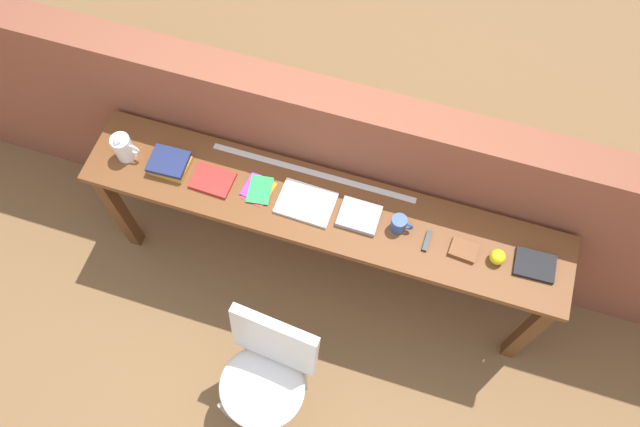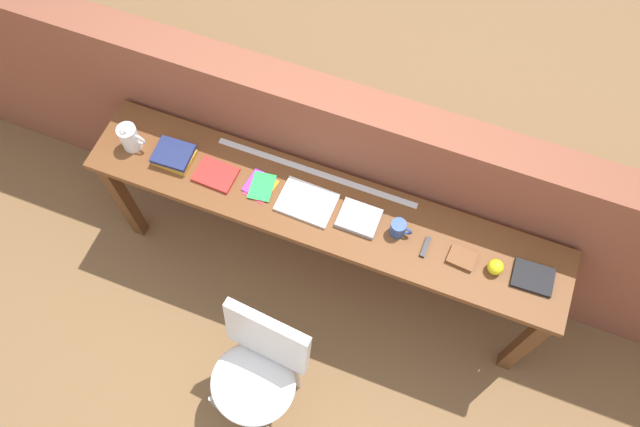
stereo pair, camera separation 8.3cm
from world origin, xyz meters
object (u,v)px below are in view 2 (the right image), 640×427
object	(u,v)px
book_open_centre	(307,202)
multitool_folded	(425,247)
magazine_cycling	(216,175)
pamphlet_pile_colourful	(261,186)
chair_white_moulded	(258,368)
mug	(398,228)
sports_ball_small	(496,267)
book_stack_leftmost	(174,156)
leather_journal_brown	(462,258)
pitcher_white	(130,137)
book_repair_rightmost	(533,278)

from	to	relation	value
book_open_centre	multitool_folded	distance (m)	0.62
magazine_cycling	pamphlet_pile_colourful	world-z (taller)	magazine_cycling
chair_white_moulded	multitool_folded	bearing A→B (deg)	52.58
mug	chair_white_moulded	bearing A→B (deg)	-118.69
pamphlet_pile_colourful	sports_ball_small	size ratio (longest dim) A/B	2.33
book_stack_leftmost	leather_journal_brown	bearing A→B (deg)	-0.35
book_stack_leftmost	pitcher_white	bearing A→B (deg)	-178.82
chair_white_moulded	pamphlet_pile_colourful	size ratio (longest dim) A/B	4.94
pamphlet_pile_colourful	leather_journal_brown	distance (m)	1.06
mug	sports_ball_small	bearing A→B (deg)	-2.85
sports_ball_small	chair_white_moulded	bearing A→B (deg)	-140.19
leather_journal_brown	book_open_centre	bearing A→B (deg)	-176.34
pitcher_white	sports_ball_small	bearing A→B (deg)	-0.12
multitool_folded	leather_journal_brown	bearing A→B (deg)	1.59
chair_white_moulded	pamphlet_pile_colourful	distance (m)	0.91
book_open_centre	mug	xyz separation A→B (m)	(0.47, 0.01, 0.03)
leather_journal_brown	sports_ball_small	distance (m)	0.16
pamphlet_pile_colourful	book_repair_rightmost	size ratio (longest dim) A/B	0.94
magazine_cycling	pitcher_white	bearing A→B (deg)	-179.02
book_stack_leftmost	mug	bearing A→B (deg)	0.73
pitcher_white	pamphlet_pile_colourful	xyz separation A→B (m)	(0.72, 0.01, -0.07)
magazine_cycling	pamphlet_pile_colourful	xyz separation A→B (m)	(0.24, 0.02, -0.00)
pamphlet_pile_colourful	multitool_folded	xyz separation A→B (m)	(0.88, -0.02, 0.00)
leather_journal_brown	chair_white_moulded	bearing A→B (deg)	-130.13
book_repair_rightmost	pamphlet_pile_colourful	bearing A→B (deg)	178.14
pitcher_white	book_stack_leftmost	size ratio (longest dim) A/B	0.92
book_open_centre	leather_journal_brown	xyz separation A→B (m)	(0.80, -0.01, 0.00)
chair_white_moulded	book_repair_rightmost	size ratio (longest dim) A/B	4.63
pamphlet_pile_colourful	sports_ball_small	distance (m)	1.21
chair_white_moulded	mug	xyz separation A→B (m)	(0.43, 0.79, 0.40)
book_stack_leftmost	mug	xyz separation A→B (m)	(1.21, 0.02, 0.01)
chair_white_moulded	mug	size ratio (longest dim) A/B	8.10
pitcher_white	book_open_centre	world-z (taller)	pitcher_white
pitcher_white	multitool_folded	xyz separation A→B (m)	(1.60, -0.01, -0.07)
multitool_folded	sports_ball_small	size ratio (longest dim) A/B	1.42
pitcher_white	multitool_folded	bearing A→B (deg)	-0.34
book_stack_leftmost	pamphlet_pile_colourful	distance (m)	0.48
mug	multitool_folded	distance (m)	0.16
multitool_folded	leather_journal_brown	world-z (taller)	leather_journal_brown
chair_white_moulded	book_repair_rightmost	distance (m)	1.41
mug	pitcher_white	bearing A→B (deg)	-179.19
book_stack_leftmost	leather_journal_brown	size ratio (longest dim) A/B	1.53
mug	leather_journal_brown	size ratio (longest dim) A/B	0.85
pitcher_white	magazine_cycling	bearing A→B (deg)	-1.15
mug	multitool_folded	bearing A→B (deg)	-11.22
pamphlet_pile_colourful	multitool_folded	bearing A→B (deg)	-1.53
sports_ball_small	book_open_centre	bearing A→B (deg)	179.17
book_open_centre	book_repair_rightmost	xyz separation A→B (m)	(1.14, 0.01, 0.00)
chair_white_moulded	sports_ball_small	bearing A→B (deg)	39.81
pitcher_white	leather_journal_brown	distance (m)	1.78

